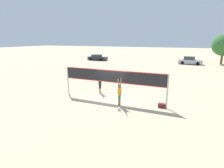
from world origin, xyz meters
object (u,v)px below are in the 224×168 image
object	(u,v)px
gear_bag	(162,105)
parked_car_mid	(190,61)
volleyball_net	(112,79)
player_spiker	(119,92)
volleyball	(119,109)
parked_car_near	(97,58)
tree_left_cluster	(224,45)
player_blocker	(100,82)

from	to	relation	value
gear_bag	parked_car_mid	size ratio (longest dim) A/B	0.11
gear_bag	parked_car_mid	bearing A→B (deg)	85.37
volleyball_net	player_spiker	distance (m)	1.53
volleyball_net	gear_bag	distance (m)	4.29
player_spiker	gear_bag	size ratio (longest dim) A/B	4.27
volleyball	parked_car_near	distance (m)	30.41
parked_car_near	parked_car_mid	size ratio (longest dim) A/B	1.00
volleyball_net	player_spiker	bearing A→B (deg)	-43.13
player_spiker	tree_left_cluster	world-z (taller)	tree_left_cluster
volleyball	tree_left_cluster	bearing A→B (deg)	70.62
parked_car_near	parked_car_mid	bearing A→B (deg)	3.21
volleyball_net	gear_bag	size ratio (longest dim) A/B	17.46
player_blocker	volleyball	size ratio (longest dim) A/B	8.47
volleyball_net	player_blocker	distance (m)	2.43
parked_car_near	player_spiker	bearing A→B (deg)	-59.17
player_blocker	parked_car_near	size ratio (longest dim) A/B	0.44
volleyball	parked_car_mid	distance (m)	27.74
parked_car_mid	tree_left_cluster	bearing A→B (deg)	27.42
volleyball_net	volleyball	world-z (taller)	volleyball_net
parked_car_mid	volleyball_net	bearing A→B (deg)	-100.43
volleyball	parked_car_mid	size ratio (longest dim) A/B	0.05
player_spiker	parked_car_near	distance (m)	29.59
player_blocker	parked_car_near	world-z (taller)	player_blocker
tree_left_cluster	gear_bag	bearing A→B (deg)	-105.51
player_spiker	volleyball_net	bearing A→B (deg)	46.87
player_blocker	parked_car_mid	size ratio (longest dim) A/B	0.44
volleyball	volleyball_net	bearing A→B (deg)	126.08
volleyball	parked_car_near	world-z (taller)	parked_car_near
player_blocker	parked_car_near	distance (m)	26.17
parked_car_near	volleyball	bearing A→B (deg)	-59.50
parked_car_mid	tree_left_cluster	size ratio (longest dim) A/B	0.77
parked_car_near	tree_left_cluster	bearing A→B (deg)	8.30
player_spiker	parked_car_mid	size ratio (longest dim) A/B	0.47
volleyball	gear_bag	distance (m)	3.19
volleyball_net	player_spiker	size ratio (longest dim) A/B	4.09
player_blocker	gear_bag	bearing A→B (deg)	76.00
volleyball_net	tree_left_cluster	distance (m)	30.67
volleyball	tree_left_cluster	distance (m)	31.97
player_blocker	parked_car_mid	distance (m)	25.42
volleyball	gear_bag	xyz separation A→B (m)	(2.70, 1.71, 0.03)
parked_car_mid	volleyball	bearing A→B (deg)	-97.11
volleyball_net	parked_car_mid	bearing A→B (deg)	76.76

